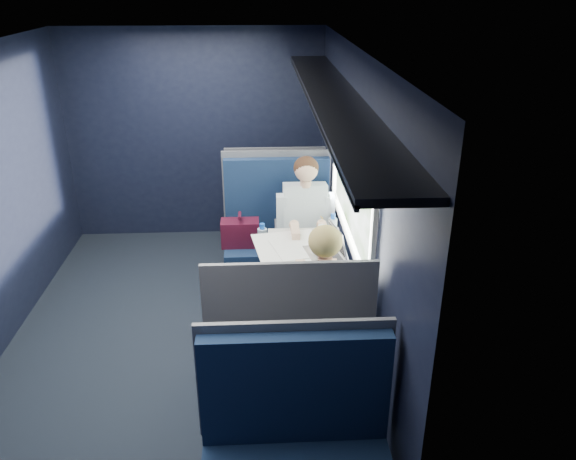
{
  "coord_description": "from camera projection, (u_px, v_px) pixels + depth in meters",
  "views": [
    {
      "loc": [
        0.69,
        -3.98,
        2.76
      ],
      "look_at": [
        0.9,
        0.0,
        0.95
      ],
      "focal_mm": 35.0,
      "sensor_mm": 36.0,
      "label": 1
    }
  ],
  "objects": [
    {
      "name": "seat_bay_near",
      "position": [
        276.0,
        243.0,
        5.38
      ],
      "size": [
        1.05,
        0.62,
        1.26
      ],
      "color": "#0C1B38",
      "rests_on": "ground"
    },
    {
      "name": "ground",
      "position": [
        181.0,
        335.0,
        4.72
      ],
      "size": [
        2.8,
        4.2,
        0.01
      ],
      "primitive_type": "cube",
      "color": "black"
    },
    {
      "name": "seat_bay_far",
      "position": [
        288.0,
        355.0,
        3.8
      ],
      "size": [
        1.04,
        0.62,
        1.26
      ],
      "color": "#0C1B38",
      "rests_on": "ground"
    },
    {
      "name": "bottle_small",
      "position": [
        333.0,
        229.0,
        4.65
      ],
      "size": [
        0.07,
        0.07,
        0.24
      ],
      "color": "silver",
      "rests_on": "table"
    },
    {
      "name": "papers",
      "position": [
        291.0,
        252.0,
        4.49
      ],
      "size": [
        0.65,
        0.84,
        0.01
      ],
      "primitive_type": "cube",
      "rotation": [
        0.0,
        0.0,
        0.16
      ],
      "color": "white",
      "rests_on": "table"
    },
    {
      "name": "woman",
      "position": [
        323.0,
        302.0,
        3.83
      ],
      "size": [
        0.53,
        0.56,
        1.32
      ],
      "color": "black",
      "rests_on": "ground"
    },
    {
      "name": "man",
      "position": [
        306.0,
        221.0,
        5.11
      ],
      "size": [
        0.53,
        0.56,
        1.32
      ],
      "color": "black",
      "rests_on": "ground"
    },
    {
      "name": "seat_row_front",
      "position": [
        275.0,
        208.0,
        6.23
      ],
      "size": [
        1.04,
        0.51,
        1.16
      ],
      "color": "#0C1B38",
      "rests_on": "ground"
    },
    {
      "name": "room_shell",
      "position": [
        169.0,
        167.0,
        4.11
      ],
      "size": [
        3.0,
        4.4,
        2.4
      ],
      "color": "black",
      "rests_on": "ground"
    },
    {
      "name": "laptop",
      "position": [
        329.0,
        247.0,
        4.43
      ],
      "size": [
        0.3,
        0.36,
        0.24
      ],
      "color": "silver",
      "rests_on": "table"
    },
    {
      "name": "cup",
      "position": [
        322.0,
        230.0,
        4.77
      ],
      "size": [
        0.07,
        0.07,
        0.09
      ],
      "primitive_type": "cylinder",
      "color": "white",
      "rests_on": "table"
    },
    {
      "name": "table",
      "position": [
        304.0,
        262.0,
        4.5
      ],
      "size": [
        0.62,
        1.0,
        0.74
      ],
      "color": "#54565E",
      "rests_on": "ground"
    }
  ]
}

